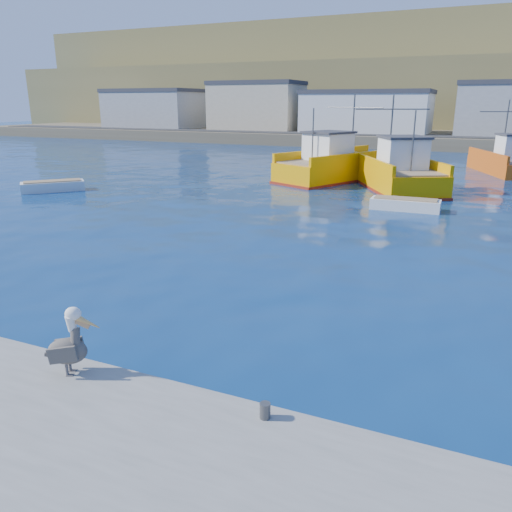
% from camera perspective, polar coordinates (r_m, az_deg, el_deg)
% --- Properties ---
extents(ground, '(260.00, 260.00, 0.00)m').
position_cam_1_polar(ground, '(13.54, -5.20, -9.08)').
color(ground, '#06214F').
rests_on(ground, ground).
extents(dock_bollards, '(36.20, 0.20, 0.30)m').
position_cam_1_polar(dock_bollards, '(10.43, -11.59, -13.91)').
color(dock_bollards, '#4C4C4C').
rests_on(dock_bollards, dock).
extents(far_shore, '(200.00, 81.00, 24.00)m').
position_cam_1_polar(far_shore, '(119.96, 21.95, 17.45)').
color(far_shore, brown).
rests_on(far_shore, ground).
extents(trawler_yellow_a, '(8.80, 12.78, 6.63)m').
position_cam_1_polar(trawler_yellow_a, '(41.36, 9.52, 10.17)').
color(trawler_yellow_a, '#E09501').
rests_on(trawler_yellow_a, ground).
extents(trawler_yellow_b, '(8.92, 12.14, 6.55)m').
position_cam_1_polar(trawler_yellow_b, '(38.12, 15.52, 9.16)').
color(trawler_yellow_b, '#E09501').
rests_on(trawler_yellow_b, ground).
extents(boat_orange, '(6.30, 9.69, 6.18)m').
position_cam_1_polar(boat_orange, '(49.16, 26.74, 9.66)').
color(boat_orange, '#C34D0E').
rests_on(boat_orange, ground).
extents(skiff_left, '(3.85, 4.02, 0.90)m').
position_cam_1_polar(skiff_left, '(37.97, -22.19, 7.31)').
color(skiff_left, silver).
rests_on(skiff_left, ground).
extents(skiff_mid, '(3.88, 1.39, 0.84)m').
position_cam_1_polar(skiff_mid, '(30.18, 16.68, 5.56)').
color(skiff_mid, silver).
rests_on(skiff_mid, ground).
extents(pelican, '(1.19, 0.78, 1.50)m').
position_cam_1_polar(pelican, '(11.20, -20.59, -9.56)').
color(pelican, '#595451').
rests_on(pelican, dock).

